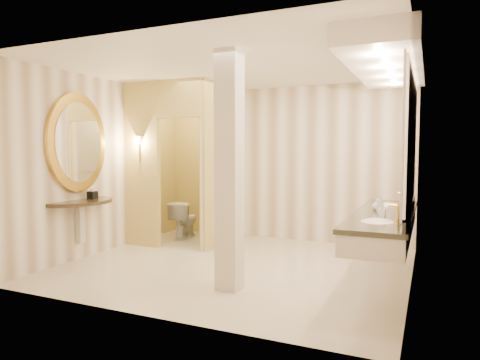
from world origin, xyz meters
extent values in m
plane|color=beige|center=(0.00, 0.00, 0.00)|extent=(4.50, 4.50, 0.00)
plane|color=white|center=(0.00, 0.00, 2.70)|extent=(4.50, 4.50, 0.00)
cube|color=white|center=(0.00, 2.00, 1.35)|extent=(4.50, 0.02, 2.70)
cube|color=white|center=(0.00, -2.00, 1.35)|extent=(4.50, 0.02, 2.70)
cube|color=white|center=(-2.25, 0.00, 1.35)|extent=(0.02, 4.00, 2.70)
cube|color=white|center=(2.25, 0.00, 1.35)|extent=(0.02, 4.00, 2.70)
cube|color=#DAC872|center=(-0.80, 1.25, 1.35)|extent=(0.10, 1.50, 2.70)
cube|color=#DAC872|center=(-1.93, 0.50, 1.35)|extent=(0.65, 0.10, 2.70)
cube|color=#DAC872|center=(-1.20, 0.50, 2.40)|extent=(0.80, 0.10, 0.60)
cube|color=beige|center=(-0.95, 0.87, 1.05)|extent=(0.35, 0.76, 2.10)
cylinder|color=#BC903C|center=(-1.93, 0.43, 1.55)|extent=(0.03, 0.03, 0.30)
cone|color=beige|center=(-1.93, 0.43, 1.75)|extent=(0.14, 0.14, 0.14)
cube|color=beige|center=(1.95, -0.13, 0.73)|extent=(0.60, 2.58, 0.24)
cube|color=black|center=(1.95, -0.13, 0.85)|extent=(0.64, 2.62, 0.05)
cube|color=black|center=(2.23, -0.13, 0.92)|extent=(0.03, 2.58, 0.10)
ellipsoid|color=white|center=(1.95, -0.83, 0.83)|extent=(0.40, 0.44, 0.15)
cylinder|color=#BC903C|center=(2.15, -0.83, 0.96)|extent=(0.03, 0.03, 0.22)
ellipsoid|color=white|center=(1.95, 0.57, 0.83)|extent=(0.40, 0.44, 0.15)
cylinder|color=#BC903C|center=(2.15, 0.57, 0.96)|extent=(0.03, 0.03, 0.22)
cube|color=white|center=(2.23, -0.13, 1.70)|extent=(0.03, 2.58, 1.40)
cube|color=beige|center=(1.95, -0.13, 2.59)|extent=(0.75, 2.78, 0.22)
cylinder|color=black|center=(-2.23, -0.63, 0.85)|extent=(1.09, 1.09, 0.05)
cube|color=beige|center=(-2.19, -0.63, 0.55)|extent=(0.10, 0.10, 0.60)
cylinder|color=gold|center=(-2.21, -0.63, 1.70)|extent=(0.07, 1.09, 1.09)
cylinder|color=white|center=(-2.17, -0.63, 1.70)|extent=(0.02, 0.87, 0.87)
cube|color=beige|center=(0.35, -0.93, 1.35)|extent=(0.26, 0.26, 2.70)
cube|color=black|center=(-2.09, -0.48, 0.93)|extent=(0.12, 0.12, 0.11)
imported|color=white|center=(-1.64, 1.33, 0.34)|extent=(0.47, 0.71, 0.67)
imported|color=beige|center=(1.97, -0.58, 0.95)|extent=(0.07, 0.07, 0.15)
imported|color=silver|center=(1.85, -0.01, 0.94)|extent=(0.13, 0.13, 0.13)
imported|color=#C6B28C|center=(1.91, -0.21, 0.98)|extent=(0.09, 0.09, 0.22)
camera|label=1|loc=(2.42, -5.29, 1.59)|focal=32.00mm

